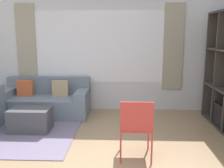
# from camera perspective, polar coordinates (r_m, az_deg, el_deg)

# --- Properties ---
(wall_back) EXTENTS (6.59, 0.11, 2.70)m
(wall_back) POSITION_cam_1_polar(r_m,az_deg,el_deg) (5.72, -2.92, 7.51)
(wall_back) COLOR silver
(wall_back) RESTS_ON ground_plane
(area_rug) EXTENTS (2.36, 2.32, 0.01)m
(area_rug) POSITION_cam_1_polar(r_m,az_deg,el_deg) (5.04, -21.36, -9.51)
(area_rug) COLOR slate
(area_rug) RESTS_ON ground_plane
(couch_main) EXTENTS (1.87, 0.88, 0.78)m
(couch_main) POSITION_cam_1_polar(r_m,az_deg,el_deg) (5.64, -14.93, -3.88)
(couch_main) COLOR slate
(couch_main) RESTS_ON ground_plane
(ottoman) EXTENTS (0.72, 0.45, 0.42)m
(ottoman) POSITION_cam_1_polar(r_m,az_deg,el_deg) (4.77, -18.16, -7.83)
(ottoman) COLOR #47474C
(ottoman) RESTS_ON ground_plane
(folding_chair) EXTENTS (0.44, 0.46, 0.86)m
(folding_chair) POSITION_cam_1_polar(r_m,az_deg,el_deg) (3.47, 5.51, -9.11)
(folding_chair) COLOR #CC3D38
(folding_chair) RESTS_ON ground_plane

